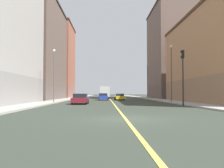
{
  "coord_description": "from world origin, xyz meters",
  "views": [
    {
      "loc": [
        -1.12,
        -13.31,
        1.44
      ],
      "look_at": [
        0.4,
        39.7,
        3.36
      ],
      "focal_mm": 38.68,
      "sensor_mm": 36.0,
      "label": 1
    }
  ],
  "objects_px": {
    "building_right_distant": "(53,61)",
    "street_lamp_left_near": "(171,68)",
    "car_blue": "(103,97)",
    "car_yellow": "(119,97)",
    "street_lamp_left_far": "(147,78)",
    "box_truck": "(105,92)",
    "building_left_mid": "(175,53)",
    "street_lamp_right_near": "(54,70)",
    "traffic_light_left_near": "(183,70)",
    "building_right_midblock": "(31,51)",
    "car_maroon": "(80,99)"
  },
  "relations": [
    {
      "from": "car_maroon",
      "to": "car_yellow",
      "type": "distance_m",
      "value": 17.4
    },
    {
      "from": "street_lamp_left_far",
      "to": "box_truck",
      "type": "height_order",
      "value": "street_lamp_left_far"
    },
    {
      "from": "building_right_midblock",
      "to": "building_right_distant",
      "type": "relative_size",
      "value": 1.0
    },
    {
      "from": "building_right_midblock",
      "to": "car_blue",
      "type": "bearing_deg",
      "value": -12.13
    },
    {
      "from": "car_yellow",
      "to": "car_blue",
      "type": "height_order",
      "value": "car_blue"
    },
    {
      "from": "building_left_mid",
      "to": "car_maroon",
      "type": "height_order",
      "value": "building_left_mid"
    },
    {
      "from": "street_lamp_left_near",
      "to": "box_truck",
      "type": "xyz_separation_m",
      "value": [
        -9.58,
        25.3,
        -3.42
      ]
    },
    {
      "from": "street_lamp_left_near",
      "to": "street_lamp_left_far",
      "type": "bearing_deg",
      "value": 90.0
    },
    {
      "from": "traffic_light_left_near",
      "to": "box_truck",
      "type": "xyz_separation_m",
      "value": [
        -8.57,
        33.46,
        -2.37
      ]
    },
    {
      "from": "car_maroon",
      "to": "street_lamp_right_near",
      "type": "bearing_deg",
      "value": 138.43
    },
    {
      "from": "traffic_light_left_near",
      "to": "car_maroon",
      "type": "height_order",
      "value": "traffic_light_left_near"
    },
    {
      "from": "building_right_midblock",
      "to": "street_lamp_left_near",
      "type": "distance_m",
      "value": 29.54
    },
    {
      "from": "building_right_distant",
      "to": "street_lamp_right_near",
      "type": "height_order",
      "value": "building_right_distant"
    },
    {
      "from": "traffic_light_left_near",
      "to": "car_blue",
      "type": "bearing_deg",
      "value": 113.55
    },
    {
      "from": "building_right_midblock",
      "to": "car_yellow",
      "type": "relative_size",
      "value": 4.58
    },
    {
      "from": "building_left_mid",
      "to": "box_truck",
      "type": "bearing_deg",
      "value": 178.02
    },
    {
      "from": "building_left_mid",
      "to": "box_truck",
      "type": "height_order",
      "value": "building_left_mid"
    },
    {
      "from": "traffic_light_left_near",
      "to": "street_lamp_left_far",
      "type": "height_order",
      "value": "street_lamp_left_far"
    },
    {
      "from": "box_truck",
      "to": "street_lamp_right_near",
      "type": "bearing_deg",
      "value": -106.01
    },
    {
      "from": "building_left_mid",
      "to": "building_right_distant",
      "type": "height_order",
      "value": "building_left_mid"
    },
    {
      "from": "building_left_mid",
      "to": "street_lamp_right_near",
      "type": "relative_size",
      "value": 2.99
    },
    {
      "from": "street_lamp_left_near",
      "to": "street_lamp_right_near",
      "type": "distance_m",
      "value": 16.81
    },
    {
      "from": "street_lamp_right_near",
      "to": "box_truck",
      "type": "bearing_deg",
      "value": 73.99
    },
    {
      "from": "building_right_midblock",
      "to": "building_right_distant",
      "type": "xyz_separation_m",
      "value": [
        -0.0,
        20.52,
        0.58
      ]
    },
    {
      "from": "car_blue",
      "to": "street_lamp_left_far",
      "type": "bearing_deg",
      "value": 36.73
    },
    {
      "from": "building_right_distant",
      "to": "car_yellow",
      "type": "distance_m",
      "value": 30.92
    },
    {
      "from": "traffic_light_left_near",
      "to": "car_blue",
      "type": "relative_size",
      "value": 1.49
    },
    {
      "from": "building_right_distant",
      "to": "car_yellow",
      "type": "relative_size",
      "value": 4.58
    },
    {
      "from": "street_lamp_left_far",
      "to": "car_maroon",
      "type": "distance_m",
      "value": 26.7
    },
    {
      "from": "building_right_distant",
      "to": "street_lamp_left_near",
      "type": "bearing_deg",
      "value": -55.46
    },
    {
      "from": "building_right_distant",
      "to": "box_truck",
      "type": "xyz_separation_m",
      "value": [
        15.13,
        -10.61,
        -8.99
      ]
    },
    {
      "from": "street_lamp_left_far",
      "to": "street_lamp_right_near",
      "type": "bearing_deg",
      "value": -130.81
    },
    {
      "from": "box_truck",
      "to": "building_left_mid",
      "type": "bearing_deg",
      "value": -1.98
    },
    {
      "from": "traffic_light_left_near",
      "to": "building_left_mid",
      "type": "bearing_deg",
      "value": 74.81
    },
    {
      "from": "building_left_mid",
      "to": "car_yellow",
      "type": "xyz_separation_m",
      "value": [
        -14.63,
        -11.9,
        -10.6
      ]
    },
    {
      "from": "building_right_distant",
      "to": "traffic_light_left_near",
      "type": "distance_m",
      "value": 50.47
    },
    {
      "from": "street_lamp_left_far",
      "to": "box_truck",
      "type": "distance_m",
      "value": 11.61
    },
    {
      "from": "building_right_midblock",
      "to": "street_lamp_left_far",
      "type": "bearing_deg",
      "value": 9.64
    },
    {
      "from": "car_blue",
      "to": "box_truck",
      "type": "relative_size",
      "value": 0.59
    },
    {
      "from": "street_lamp_left_far",
      "to": "street_lamp_left_near",
      "type": "bearing_deg",
      "value": -90.0
    },
    {
      "from": "street_lamp_right_near",
      "to": "car_maroon",
      "type": "relative_size",
      "value": 1.7
    },
    {
      "from": "traffic_light_left_near",
      "to": "car_maroon",
      "type": "distance_m",
      "value": 12.95
    },
    {
      "from": "car_blue",
      "to": "car_yellow",
      "type": "bearing_deg",
      "value": 10.71
    },
    {
      "from": "street_lamp_left_near",
      "to": "car_blue",
      "type": "relative_size",
      "value": 1.99
    },
    {
      "from": "traffic_light_left_near",
      "to": "street_lamp_right_near",
      "type": "xyz_separation_m",
      "value": [
        -15.79,
        8.29,
        0.71
      ]
    },
    {
      "from": "building_right_distant",
      "to": "street_lamp_right_near",
      "type": "bearing_deg",
      "value": -77.54
    },
    {
      "from": "traffic_light_left_near",
      "to": "car_blue",
      "type": "distance_m",
      "value": 22.46
    },
    {
      "from": "car_blue",
      "to": "box_truck",
      "type": "distance_m",
      "value": 13.13
    },
    {
      "from": "traffic_light_left_near",
      "to": "street_lamp_left_near",
      "type": "xyz_separation_m",
      "value": [
        1.02,
        8.16,
        1.05
      ]
    },
    {
      "from": "street_lamp_left_near",
      "to": "street_lamp_right_near",
      "type": "height_order",
      "value": "street_lamp_left_near"
    }
  ]
}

